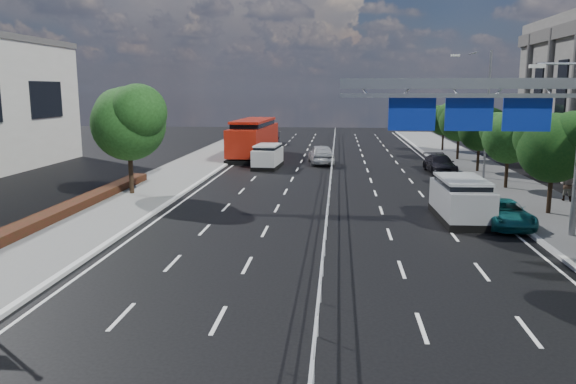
{
  "coord_description": "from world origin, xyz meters",
  "views": [
    {
      "loc": [
        0.47,
        -14.55,
        6.38
      ],
      "look_at": [
        -1.47,
        6.96,
        2.4
      ],
      "focal_mm": 35.0,
      "sensor_mm": 36.0,
      "label": 1
    }
  ],
  "objects_px": {
    "pedestrian_b": "(568,185)",
    "overhead_gantry": "(488,107)",
    "red_bus": "(254,138)",
    "near_car_dark": "(273,138)",
    "parked_car_dark": "(440,164)",
    "parked_car_teal": "(504,213)",
    "white_minivan": "(268,156)",
    "silver_minivan": "(461,200)",
    "near_car_silver": "(321,154)"
  },
  "relations": [
    {
      "from": "white_minivan",
      "to": "silver_minivan",
      "type": "relative_size",
      "value": 0.88
    },
    {
      "from": "white_minivan",
      "to": "red_bus",
      "type": "distance_m",
      "value": 7.58
    },
    {
      "from": "silver_minivan",
      "to": "parked_car_dark",
      "type": "relative_size",
      "value": 1.1
    },
    {
      "from": "parked_car_dark",
      "to": "parked_car_teal",
      "type": "bearing_deg",
      "value": -93.85
    },
    {
      "from": "red_bus",
      "to": "near_car_silver",
      "type": "xyz_separation_m",
      "value": [
        6.5,
        -4.26,
        -1.01
      ]
    },
    {
      "from": "overhead_gantry",
      "to": "parked_car_teal",
      "type": "relative_size",
      "value": 2.33
    },
    {
      "from": "red_bus",
      "to": "near_car_dark",
      "type": "distance_m",
      "value": 13.6
    },
    {
      "from": "parked_car_teal",
      "to": "pedestrian_b",
      "type": "relative_size",
      "value": 2.41
    },
    {
      "from": "silver_minivan",
      "to": "parked_car_teal",
      "type": "relative_size",
      "value": 1.18
    },
    {
      "from": "red_bus",
      "to": "parked_car_teal",
      "type": "height_order",
      "value": "red_bus"
    },
    {
      "from": "overhead_gantry",
      "to": "red_bus",
      "type": "xyz_separation_m",
      "value": [
        -14.24,
        27.82,
        -3.75
      ]
    },
    {
      "from": "near_car_dark",
      "to": "parked_car_dark",
      "type": "relative_size",
      "value": 0.91
    },
    {
      "from": "pedestrian_b",
      "to": "overhead_gantry",
      "type": "bearing_deg",
      "value": 94.01
    },
    {
      "from": "overhead_gantry",
      "to": "parked_car_teal",
      "type": "xyz_separation_m",
      "value": [
        1.56,
        1.95,
        -5.0
      ]
    },
    {
      "from": "red_bus",
      "to": "pedestrian_b",
      "type": "height_order",
      "value": "red_bus"
    },
    {
      "from": "parked_car_teal",
      "to": "parked_car_dark",
      "type": "bearing_deg",
      "value": 88.5
    },
    {
      "from": "overhead_gantry",
      "to": "pedestrian_b",
      "type": "relative_size",
      "value": 5.63
    },
    {
      "from": "parked_car_teal",
      "to": "parked_car_dark",
      "type": "relative_size",
      "value": 0.94
    },
    {
      "from": "overhead_gantry",
      "to": "near_car_dark",
      "type": "bearing_deg",
      "value": 108.64
    },
    {
      "from": "near_car_dark",
      "to": "pedestrian_b",
      "type": "xyz_separation_m",
      "value": [
        20.62,
        -33.49,
        0.34
      ]
    },
    {
      "from": "white_minivan",
      "to": "parked_car_teal",
      "type": "xyz_separation_m",
      "value": [
        13.58,
        -18.68,
        -0.34
      ]
    },
    {
      "from": "white_minivan",
      "to": "near_car_dark",
      "type": "distance_m",
      "value": 20.83
    },
    {
      "from": "red_bus",
      "to": "silver_minivan",
      "type": "height_order",
      "value": "red_bus"
    },
    {
      "from": "near_car_dark",
      "to": "white_minivan",
      "type": "bearing_deg",
      "value": 89.41
    },
    {
      "from": "overhead_gantry",
      "to": "silver_minivan",
      "type": "height_order",
      "value": "overhead_gantry"
    },
    {
      "from": "near_car_silver",
      "to": "near_car_dark",
      "type": "relative_size",
      "value": 1.16
    },
    {
      "from": "parked_car_dark",
      "to": "pedestrian_b",
      "type": "xyz_separation_m",
      "value": [
        5.1,
        -11.33,
        0.37
      ]
    },
    {
      "from": "silver_minivan",
      "to": "parked_car_dark",
      "type": "height_order",
      "value": "silver_minivan"
    },
    {
      "from": "parked_car_teal",
      "to": "pedestrian_b",
      "type": "height_order",
      "value": "pedestrian_b"
    },
    {
      "from": "white_minivan",
      "to": "silver_minivan",
      "type": "distance_m",
      "value": 21.22
    },
    {
      "from": "overhead_gantry",
      "to": "silver_minivan",
      "type": "xyz_separation_m",
      "value": [
        -0.24,
        2.98,
        -4.56
      ]
    },
    {
      "from": "parked_car_dark",
      "to": "near_car_silver",
      "type": "bearing_deg",
      "value": 151.09
    },
    {
      "from": "red_bus",
      "to": "silver_minivan",
      "type": "bearing_deg",
      "value": -57.69
    },
    {
      "from": "near_car_dark",
      "to": "parked_car_dark",
      "type": "xyz_separation_m",
      "value": [
        15.52,
        -22.16,
        -0.02
      ]
    },
    {
      "from": "near_car_dark",
      "to": "silver_minivan",
      "type": "distance_m",
      "value": 40.76
    },
    {
      "from": "red_bus",
      "to": "near_car_silver",
      "type": "bearing_deg",
      "value": -30.37
    },
    {
      "from": "overhead_gantry",
      "to": "parked_car_teal",
      "type": "height_order",
      "value": "overhead_gantry"
    },
    {
      "from": "silver_minivan",
      "to": "parked_car_dark",
      "type": "xyz_separation_m",
      "value": [
        1.8,
        16.23,
        -0.36
      ]
    },
    {
      "from": "near_car_dark",
      "to": "pedestrian_b",
      "type": "distance_m",
      "value": 39.33
    },
    {
      "from": "white_minivan",
      "to": "parked_car_dark",
      "type": "xyz_separation_m",
      "value": [
        13.58,
        -1.43,
        -0.26
      ]
    },
    {
      "from": "red_bus",
      "to": "silver_minivan",
      "type": "xyz_separation_m",
      "value": [
        14.0,
        -24.84,
        -0.81
      ]
    },
    {
      "from": "red_bus",
      "to": "parked_car_dark",
      "type": "xyz_separation_m",
      "value": [
        15.8,
        -8.61,
        -1.18
      ]
    },
    {
      "from": "overhead_gantry",
      "to": "silver_minivan",
      "type": "relative_size",
      "value": 1.98
    },
    {
      "from": "parked_car_dark",
      "to": "white_minivan",
      "type": "bearing_deg",
      "value": 170.16
    },
    {
      "from": "red_bus",
      "to": "pedestrian_b",
      "type": "xyz_separation_m",
      "value": [
        20.9,
        -19.94,
        -0.81
      ]
    },
    {
      "from": "near_car_dark",
      "to": "silver_minivan",
      "type": "bearing_deg",
      "value": 103.73
    },
    {
      "from": "near_car_silver",
      "to": "parked_car_teal",
      "type": "relative_size",
      "value": 1.13
    },
    {
      "from": "silver_minivan",
      "to": "parked_car_teal",
      "type": "distance_m",
      "value": 2.12
    },
    {
      "from": "white_minivan",
      "to": "pedestrian_b",
      "type": "distance_m",
      "value": 22.62
    },
    {
      "from": "white_minivan",
      "to": "parked_car_teal",
      "type": "height_order",
      "value": "white_minivan"
    }
  ]
}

